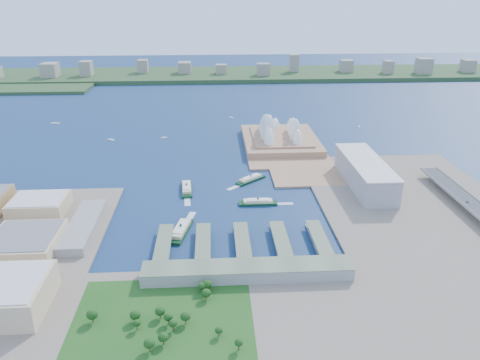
{
  "coord_description": "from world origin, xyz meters",
  "views": [
    {
      "loc": [
        -14.64,
        -512.6,
        259.06
      ],
      "look_at": [
        20.31,
        72.05,
        18.0
      ],
      "focal_mm": 35.0,
      "sensor_mm": 36.0,
      "label": 1
    }
  ],
  "objects": [
    {
      "name": "boat_d",
      "position": [
        -339.09,
        442.58,
        1.46
      ],
      "size": [
        17.71,
        6.67,
        2.92
      ],
      "primitive_type": null,
      "rotation": [
        0.0,
        0.0,
        1.4
      ],
      "color": "white",
      "rests_on": "ground"
    },
    {
      "name": "ferry_b",
      "position": [
        38.37,
        111.31,
        4.71
      ],
      "size": [
        45.8,
        42.4,
        9.42
      ],
      "primitive_type": null,
      "rotation": [
        0.0,
        0.0,
        -0.85
      ],
      "color": "#0D3419",
      "rests_on": "ground"
    },
    {
      "name": "park",
      "position": [
        -60.0,
        -190.0,
        11.0
      ],
      "size": [
        150.0,
        110.0,
        16.0
      ],
      "primitive_type": null,
      "color": "#194714",
      "rests_on": "south_land"
    },
    {
      "name": "toaster_building",
      "position": [
        195.0,
        80.0,
        20.5
      ],
      "size": [
        45.0,
        155.0,
        35.0
      ],
      "primitive_type": "cube",
      "color": "#939399",
      "rests_on": "east_land"
    },
    {
      "name": "ground",
      "position": [
        0.0,
        0.0,
        0.0
      ],
      "size": [
        3000.0,
        3000.0,
        0.0
      ],
      "primitive_type": "plane",
      "color": "#0F2449",
      "rests_on": "ground"
    },
    {
      "name": "opera_house",
      "position": [
        105.0,
        280.0,
        32.0
      ],
      "size": [
        134.0,
        180.0,
        58.0
      ],
      "primitive_type": null,
      "color": "white",
      "rests_on": "peninsula"
    },
    {
      "name": "east_land",
      "position": [
        240.0,
        -50.0,
        1.5
      ],
      "size": [
        240.0,
        500.0,
        3.0
      ],
      "primitive_type": "cube",
      "color": "#7C6E5F",
      "rests_on": "ground"
    },
    {
      "name": "terminal_building",
      "position": [
        15.0,
        -135.0,
        9.0
      ],
      "size": [
        200.0,
        28.0,
        12.0
      ],
      "primitive_type": "cube",
      "color": "gray",
      "rests_on": "south_land"
    },
    {
      "name": "car_c",
      "position": [
        296.0,
        -8.96,
        15.49
      ],
      "size": [
        1.78,
        4.38,
        1.27
      ],
      "primitive_type": "imported",
      "rotation": [
        0.0,
        0.0,
        3.14
      ],
      "color": "slate",
      "rests_on": "expressway"
    },
    {
      "name": "ferry_wharves",
      "position": [
        14.0,
        -75.0,
        4.65
      ],
      "size": [
        184.0,
        90.0,
        9.3
      ],
      "primitive_type": null,
      "color": "#5B684E",
      "rests_on": "ground"
    },
    {
      "name": "far_shore",
      "position": [
        0.0,
        980.0,
        6.0
      ],
      "size": [
        2200.0,
        260.0,
        12.0
      ],
      "primitive_type": "cube",
      "color": "#2D4926",
      "rests_on": "ground"
    },
    {
      "name": "ferry_a",
      "position": [
        -52.92,
        82.72,
        5.17
      ],
      "size": [
        17.61,
        55.51,
        10.34
      ],
      "primitive_type": null,
      "rotation": [
        0.0,
        0.0,
        0.07
      ],
      "color": "#0D3419",
      "rests_on": "ground"
    },
    {
      "name": "boat_a",
      "position": [
        -202.12,
        321.31,
        1.37
      ],
      "size": [
        13.87,
        10.59,
        2.73
      ],
      "primitive_type": null,
      "rotation": [
        0.0,
        0.0,
        1.01
      ],
      "color": "white",
      "rests_on": "ground"
    },
    {
      "name": "ferry_d",
      "position": [
        41.11,
        31.99,
        4.69
      ],
      "size": [
        49.71,
        12.98,
        9.38
      ],
      "primitive_type": null,
      "rotation": [
        0.0,
        0.0,
        1.56
      ],
      "color": "#0D3419",
      "rests_on": "ground"
    },
    {
      "name": "peninsula",
      "position": [
        107.5,
        260.0,
        1.5
      ],
      "size": [
        135.0,
        220.0,
        3.0
      ],
      "primitive_type": "cube",
      "color": "#A17758",
      "rests_on": "ground"
    },
    {
      "name": "ferry_c",
      "position": [
        -53.92,
        -38.56,
        5.54
      ],
      "size": [
        27.55,
        60.48,
        11.09
      ],
      "primitive_type": null,
      "rotation": [
        0.0,
        0.0,
        2.92
      ],
      "color": "#0D3419",
      "rests_on": "ground"
    },
    {
      "name": "boat_c",
      "position": [
        278.66,
        380.86,
        1.17
      ],
      "size": [
        5.89,
        10.8,
        2.33
      ],
      "primitive_type": null,
      "rotation": [
        0.0,
        0.0,
        2.85
      ],
      "color": "white",
      "rests_on": "ground"
    },
    {
      "name": "south_land",
      "position": [
        0.0,
        -210.0,
        1.5
      ],
      "size": [
        720.0,
        180.0,
        3.0
      ],
      "primitive_type": "cube",
      "color": "#7C6E5F",
      "rests_on": "ground"
    },
    {
      "name": "boat_b",
      "position": [
        -106.06,
        328.66,
        1.34
      ],
      "size": [
        10.4,
        5.49,
        2.67
      ],
      "primitive_type": null,
      "rotation": [
        0.0,
        0.0,
        1.79
      ],
      "color": "white",
      "rests_on": "ground"
    },
    {
      "name": "far_skyline",
      "position": [
        0.0,
        960.0,
        39.5
      ],
      "size": [
        1900.0,
        140.0,
        55.0
      ],
      "primitive_type": null,
      "color": "gray",
      "rests_on": "far_shore"
    },
    {
      "name": "boat_e",
      "position": [
        24.55,
        467.64,
        1.3
      ],
      "size": [
        8.82,
        10.64,
        2.6
      ],
      "primitive_type": null,
      "rotation": [
        0.0,
        0.0,
        0.61
      ],
      "color": "white",
      "rests_on": "ground"
    }
  ]
}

